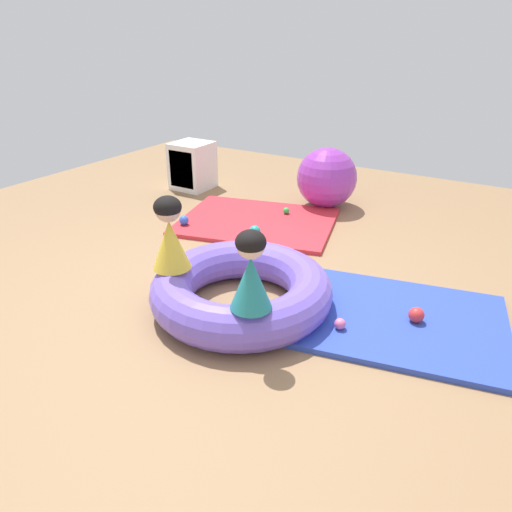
{
  "coord_description": "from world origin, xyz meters",
  "views": [
    {
      "loc": [
        1.68,
        -2.54,
        1.82
      ],
      "look_at": [
        0.06,
        0.12,
        0.33
      ],
      "focal_mm": 33.84,
      "sensor_mm": 36.0,
      "label": 1
    }
  ],
  "objects_px": {
    "child_in_teal": "(251,271)",
    "play_ball_pink": "(340,324)",
    "child_in_yellow": "(170,234)",
    "play_ball_red": "(416,315)",
    "exercise_ball_large": "(327,178)",
    "inflatable_cushion": "(241,290)",
    "play_ball_teal": "(255,231)",
    "storage_cube": "(191,166)",
    "play_ball_green": "(286,211)",
    "play_ball_blue": "(184,220)"
  },
  "relations": [
    {
      "from": "play_ball_pink",
      "to": "play_ball_red",
      "type": "distance_m",
      "value": 0.52
    },
    {
      "from": "child_in_teal",
      "to": "play_ball_red",
      "type": "relative_size",
      "value": 4.75
    },
    {
      "from": "play_ball_green",
      "to": "inflatable_cushion",
      "type": "bearing_deg",
      "value": -71.81
    },
    {
      "from": "inflatable_cushion",
      "to": "play_ball_red",
      "type": "height_order",
      "value": "inflatable_cushion"
    },
    {
      "from": "play_ball_green",
      "to": "play_ball_red",
      "type": "bearing_deg",
      "value": -38.71
    },
    {
      "from": "play_ball_green",
      "to": "play_ball_pink",
      "type": "xyz_separation_m",
      "value": [
        1.3,
        -1.7,
        0.0
      ]
    },
    {
      "from": "play_ball_green",
      "to": "play_ball_pink",
      "type": "height_order",
      "value": "play_ball_pink"
    },
    {
      "from": "child_in_yellow",
      "to": "play_ball_pink",
      "type": "distance_m",
      "value": 1.28
    },
    {
      "from": "inflatable_cushion",
      "to": "child_in_yellow",
      "type": "xyz_separation_m",
      "value": [
        -0.43,
        -0.21,
        0.4
      ]
    },
    {
      "from": "play_ball_blue",
      "to": "play_ball_red",
      "type": "xyz_separation_m",
      "value": [
        2.42,
        -0.56,
        0.0
      ]
    },
    {
      "from": "child_in_teal",
      "to": "child_in_yellow",
      "type": "bearing_deg",
      "value": 118.71
    },
    {
      "from": "play_ball_teal",
      "to": "storage_cube",
      "type": "distance_m",
      "value": 1.81
    },
    {
      "from": "play_ball_teal",
      "to": "exercise_ball_large",
      "type": "bearing_deg",
      "value": 81.96
    },
    {
      "from": "play_ball_green",
      "to": "play_ball_red",
      "type": "distance_m",
      "value": 2.18
    },
    {
      "from": "storage_cube",
      "to": "play_ball_blue",
      "type": "bearing_deg",
      "value": -55.36
    },
    {
      "from": "play_ball_green",
      "to": "storage_cube",
      "type": "distance_m",
      "value": 1.51
    },
    {
      "from": "inflatable_cushion",
      "to": "exercise_ball_large",
      "type": "height_order",
      "value": "exercise_ball_large"
    },
    {
      "from": "child_in_yellow",
      "to": "exercise_ball_large",
      "type": "xyz_separation_m",
      "value": [
        0.06,
        2.5,
        -0.23
      ]
    },
    {
      "from": "play_ball_blue",
      "to": "play_ball_red",
      "type": "distance_m",
      "value": 2.48
    },
    {
      "from": "inflatable_cushion",
      "to": "exercise_ball_large",
      "type": "distance_m",
      "value": 2.33
    },
    {
      "from": "play_ball_blue",
      "to": "inflatable_cushion",
      "type": "bearing_deg",
      "value": -36.66
    },
    {
      "from": "storage_cube",
      "to": "child_in_teal",
      "type": "bearing_deg",
      "value": -45.74
    },
    {
      "from": "child_in_yellow",
      "to": "play_ball_red",
      "type": "height_order",
      "value": "child_in_yellow"
    },
    {
      "from": "play_ball_teal",
      "to": "play_ball_red",
      "type": "relative_size",
      "value": 1.03
    },
    {
      "from": "child_in_teal",
      "to": "play_ball_red",
      "type": "height_order",
      "value": "child_in_teal"
    },
    {
      "from": "exercise_ball_large",
      "to": "play_ball_teal",
      "type": "bearing_deg",
      "value": -98.04
    },
    {
      "from": "play_ball_blue",
      "to": "play_ball_red",
      "type": "bearing_deg",
      "value": -13.1
    },
    {
      "from": "inflatable_cushion",
      "to": "play_ball_pink",
      "type": "height_order",
      "value": "inflatable_cushion"
    },
    {
      "from": "play_ball_pink",
      "to": "child_in_yellow",
      "type": "bearing_deg",
      "value": -166.85
    },
    {
      "from": "play_ball_green",
      "to": "exercise_ball_large",
      "type": "xyz_separation_m",
      "value": [
        0.21,
        0.53,
        0.25
      ]
    },
    {
      "from": "inflatable_cushion",
      "to": "child_in_teal",
      "type": "xyz_separation_m",
      "value": [
        0.31,
        -0.37,
        0.39
      ]
    },
    {
      "from": "child_in_yellow",
      "to": "play_ball_red",
      "type": "relative_size",
      "value": 4.98
    },
    {
      "from": "play_ball_green",
      "to": "exercise_ball_large",
      "type": "relative_size",
      "value": 0.1
    },
    {
      "from": "play_ball_green",
      "to": "exercise_ball_large",
      "type": "height_order",
      "value": "exercise_ball_large"
    },
    {
      "from": "child_in_teal",
      "to": "play_ball_pink",
      "type": "height_order",
      "value": "child_in_teal"
    },
    {
      "from": "play_ball_pink",
      "to": "play_ball_green",
      "type": "bearing_deg",
      "value": 127.36
    },
    {
      "from": "play_ball_red",
      "to": "exercise_ball_large",
      "type": "bearing_deg",
      "value": 128.24
    },
    {
      "from": "inflatable_cushion",
      "to": "play_ball_green",
      "type": "xyz_separation_m",
      "value": [
        -0.58,
        1.77,
        -0.08
      ]
    },
    {
      "from": "child_in_yellow",
      "to": "play_ball_red",
      "type": "xyz_separation_m",
      "value": [
        1.55,
        0.61,
        -0.46
      ]
    },
    {
      "from": "inflatable_cushion",
      "to": "storage_cube",
      "type": "relative_size",
      "value": 2.27
    },
    {
      "from": "play_ball_teal",
      "to": "play_ball_red",
      "type": "height_order",
      "value": "play_ball_teal"
    },
    {
      "from": "storage_cube",
      "to": "play_ball_pink",
      "type": "bearing_deg",
      "value": -35.7
    },
    {
      "from": "exercise_ball_large",
      "to": "storage_cube",
      "type": "height_order",
      "value": "exercise_ball_large"
    },
    {
      "from": "inflatable_cushion",
      "to": "play_ball_pink",
      "type": "bearing_deg",
      "value": 5.11
    },
    {
      "from": "inflatable_cushion",
      "to": "child_in_yellow",
      "type": "relative_size",
      "value": 2.46
    },
    {
      "from": "child_in_teal",
      "to": "play_ball_pink",
      "type": "distance_m",
      "value": 0.75
    },
    {
      "from": "child_in_teal",
      "to": "play_ball_teal",
      "type": "height_order",
      "value": "child_in_teal"
    },
    {
      "from": "play_ball_green",
      "to": "play_ball_blue",
      "type": "distance_m",
      "value": 1.07
    },
    {
      "from": "play_ball_teal",
      "to": "exercise_ball_large",
      "type": "relative_size",
      "value": 0.16
    },
    {
      "from": "play_ball_blue",
      "to": "child_in_yellow",
      "type": "bearing_deg",
      "value": -53.59
    }
  ]
}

